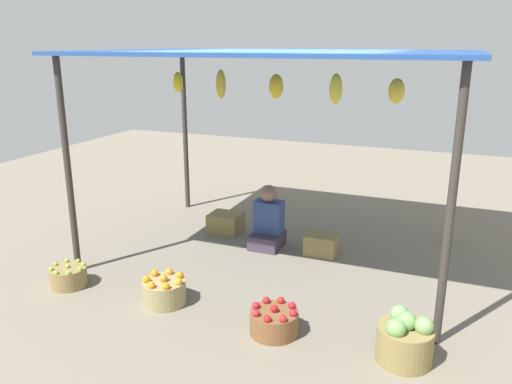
{
  "coord_description": "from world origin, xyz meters",
  "views": [
    {
      "loc": [
        1.91,
        -5.31,
        2.44
      ],
      "look_at": [
        0.0,
        -0.62,
        0.95
      ],
      "focal_mm": 35.76,
      "sensor_mm": 36.0,
      "label": 1
    }
  ],
  "objects_px": {
    "basket_red_apples": "(274,321)",
    "basket_cabbages": "(405,340)",
    "vendor_person": "(268,223)",
    "wooden_crate_stacked_rear": "(322,244)",
    "basket_oranges": "(164,291)",
    "wooden_crate_near_vendor": "(226,223)",
    "basket_limes": "(69,276)"
  },
  "relations": [
    {
      "from": "vendor_person",
      "to": "basket_limes",
      "type": "xyz_separation_m",
      "value": [
        -1.53,
        -1.79,
        -0.19
      ]
    },
    {
      "from": "basket_oranges",
      "to": "wooden_crate_stacked_rear",
      "type": "relative_size",
      "value": 1.13
    },
    {
      "from": "basket_limes",
      "to": "wooden_crate_near_vendor",
      "type": "bearing_deg",
      "value": 67.91
    },
    {
      "from": "basket_limes",
      "to": "wooden_crate_near_vendor",
      "type": "height_order",
      "value": "wooden_crate_near_vendor"
    },
    {
      "from": "basket_red_apples",
      "to": "wooden_crate_stacked_rear",
      "type": "height_order",
      "value": "basket_red_apples"
    },
    {
      "from": "basket_oranges",
      "to": "wooden_crate_near_vendor",
      "type": "xyz_separation_m",
      "value": [
        -0.29,
        1.99,
        -0.0
      ]
    },
    {
      "from": "vendor_person",
      "to": "basket_red_apples",
      "type": "relative_size",
      "value": 1.84
    },
    {
      "from": "basket_red_apples",
      "to": "wooden_crate_near_vendor",
      "type": "distance_m",
      "value": 2.55
    },
    {
      "from": "wooden_crate_near_vendor",
      "to": "wooden_crate_stacked_rear",
      "type": "distance_m",
      "value": 1.41
    },
    {
      "from": "basket_red_apples",
      "to": "wooden_crate_near_vendor",
      "type": "bearing_deg",
      "value": 124.94
    },
    {
      "from": "vendor_person",
      "to": "wooden_crate_stacked_rear",
      "type": "xyz_separation_m",
      "value": [
        0.68,
        0.01,
        -0.17
      ]
    },
    {
      "from": "basket_limes",
      "to": "basket_cabbages",
      "type": "bearing_deg",
      "value": -0.48
    },
    {
      "from": "wooden_crate_stacked_rear",
      "to": "basket_limes",
      "type": "bearing_deg",
      "value": -140.86
    },
    {
      "from": "basket_cabbages",
      "to": "basket_limes",
      "type": "bearing_deg",
      "value": 179.52
    },
    {
      "from": "basket_limes",
      "to": "wooden_crate_near_vendor",
      "type": "relative_size",
      "value": 0.89
    },
    {
      "from": "vendor_person",
      "to": "basket_limes",
      "type": "height_order",
      "value": "vendor_person"
    },
    {
      "from": "basket_oranges",
      "to": "wooden_crate_near_vendor",
      "type": "relative_size",
      "value": 1.01
    },
    {
      "from": "basket_oranges",
      "to": "basket_red_apples",
      "type": "xyz_separation_m",
      "value": [
        1.17,
        -0.1,
        -0.01
      ]
    },
    {
      "from": "vendor_person",
      "to": "basket_limes",
      "type": "bearing_deg",
      "value": -130.57
    },
    {
      "from": "basket_red_apples",
      "to": "basket_cabbages",
      "type": "distance_m",
      "value": 1.1
    },
    {
      "from": "basket_cabbages",
      "to": "basket_oranges",
      "type": "bearing_deg",
      "value": 177.76
    },
    {
      "from": "vendor_person",
      "to": "wooden_crate_near_vendor",
      "type": "height_order",
      "value": "vendor_person"
    },
    {
      "from": "basket_oranges",
      "to": "wooden_crate_near_vendor",
      "type": "distance_m",
      "value": 2.01
    },
    {
      "from": "vendor_person",
      "to": "basket_cabbages",
      "type": "relative_size",
      "value": 1.77
    },
    {
      "from": "vendor_person",
      "to": "wooden_crate_near_vendor",
      "type": "bearing_deg",
      "value": 159.99
    },
    {
      "from": "basket_red_apples",
      "to": "wooden_crate_near_vendor",
      "type": "relative_size",
      "value": 1.02
    },
    {
      "from": "wooden_crate_stacked_rear",
      "to": "wooden_crate_near_vendor",
      "type": "bearing_deg",
      "value": 169.97
    },
    {
      "from": "basket_cabbages",
      "to": "wooden_crate_near_vendor",
      "type": "relative_size",
      "value": 1.06
    },
    {
      "from": "basket_limes",
      "to": "wooden_crate_stacked_rear",
      "type": "xyz_separation_m",
      "value": [
        2.22,
        1.8,
        0.02
      ]
    },
    {
      "from": "basket_red_apples",
      "to": "wooden_crate_stacked_rear",
      "type": "distance_m",
      "value": 1.84
    },
    {
      "from": "wooden_crate_stacked_rear",
      "to": "basket_oranges",
      "type": "bearing_deg",
      "value": -122.2
    },
    {
      "from": "basket_limes",
      "to": "basket_cabbages",
      "type": "xyz_separation_m",
      "value": [
        3.38,
        -0.03,
        0.08
      ]
    }
  ]
}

